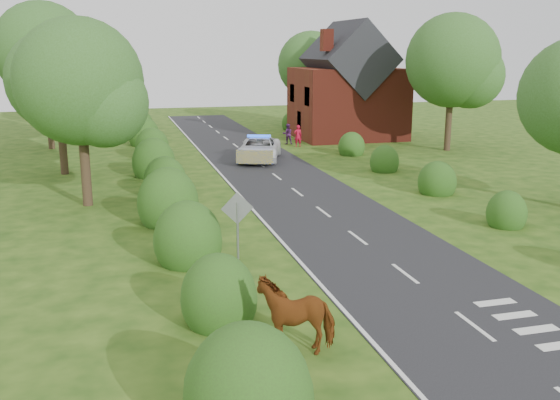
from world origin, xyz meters
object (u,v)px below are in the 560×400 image
object	(u,v)px
police_van	(259,149)
road_sign	(237,219)
cow	(296,318)
pedestrian_purple	(288,134)
pedestrian_red	(298,136)

from	to	relation	value
police_van	road_sign	bearing A→B (deg)	-86.21
cow	police_van	size ratio (longest dim) A/B	0.36
police_van	cow	bearing A→B (deg)	-82.31
road_sign	police_van	size ratio (longest dim) A/B	0.43
cow	pedestrian_purple	world-z (taller)	pedestrian_purple
cow	pedestrian_purple	bearing A→B (deg)	173.31
pedestrian_purple	road_sign	bearing A→B (deg)	76.92
pedestrian_red	pedestrian_purple	world-z (taller)	pedestrian_red
road_sign	pedestrian_red	distance (m)	26.07
road_sign	cow	bearing A→B (deg)	-87.76
road_sign	pedestrian_red	world-z (taller)	road_sign
pedestrian_purple	police_van	bearing A→B (deg)	65.77
police_van	pedestrian_red	distance (m)	6.32
pedestrian_red	road_sign	bearing A→B (deg)	71.23
police_van	pedestrian_purple	distance (m)	7.26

